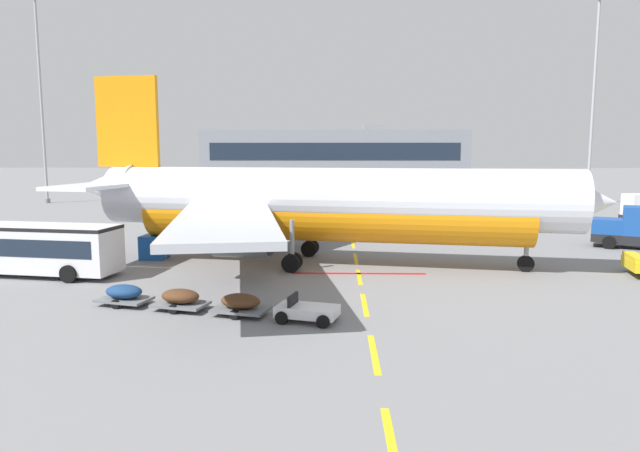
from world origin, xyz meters
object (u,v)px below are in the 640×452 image
object	(u,v)px
apron_light_mast_near	(40,75)
apron_shuttle_bus	(19,245)
uld_cargo_container	(154,247)
baggage_train	(211,301)
airliner_foreground	(323,203)
apron_light_mast_far	(595,76)

from	to	relation	value
apron_light_mast_near	apron_shuttle_bus	bearing A→B (deg)	-64.35
apron_shuttle_bus	uld_cargo_container	world-z (taller)	apron_shuttle_bus
apron_shuttle_bus	baggage_train	xyz separation A→B (m)	(12.96, -7.56, -1.22)
uld_cargo_container	baggage_train	bearing A→B (deg)	-62.36
apron_shuttle_bus	apron_light_mast_near	xyz separation A→B (m)	(-22.09, 45.99, 15.95)
airliner_foreground	apron_light_mast_far	size ratio (longest dim) A/B	1.23
baggage_train	apron_light_mast_far	size ratio (longest dim) A/B	0.41
airliner_foreground	uld_cargo_container	bearing A→B (deg)	172.94
uld_cargo_container	airliner_foreground	bearing A→B (deg)	-7.06
apron_shuttle_bus	apron_light_mast_near	bearing A→B (deg)	115.65
baggage_train	airliner_foreground	bearing A→B (deg)	66.79
baggage_train	uld_cargo_container	distance (m)	14.32
apron_shuttle_bus	apron_light_mast_near	world-z (taller)	apron_light_mast_near
apron_shuttle_bus	apron_light_mast_far	bearing A→B (deg)	40.64
apron_shuttle_bus	apron_light_mast_near	size ratio (longest dim) A/B	0.42
apron_shuttle_bus	uld_cargo_container	bearing A→B (deg)	39.00
uld_cargo_container	apron_light_mast_near	xyz separation A→B (m)	(-28.41, 40.87, 16.90)
uld_cargo_container	apron_shuttle_bus	bearing A→B (deg)	-141.00
uld_cargo_container	apron_light_mast_far	bearing A→B (deg)	40.85
airliner_foreground	apron_shuttle_bus	world-z (taller)	airliner_foreground
airliner_foreground	apron_light_mast_far	bearing A→B (deg)	49.86
uld_cargo_container	apron_light_mast_near	distance (m)	52.56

